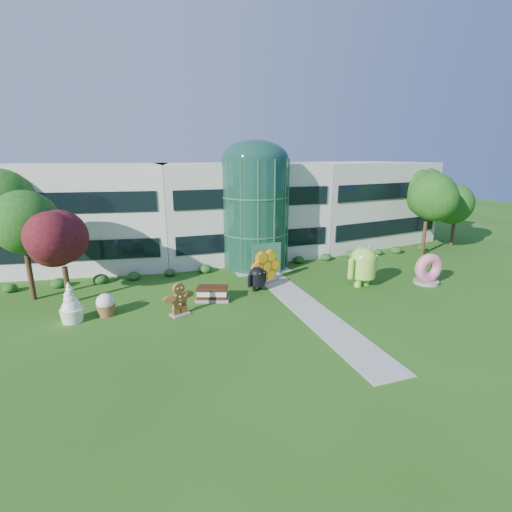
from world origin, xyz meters
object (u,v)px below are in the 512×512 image
object	(u,v)px
android_green	(363,263)
android_black	(257,277)
donut	(428,268)
gingerbread	(179,299)

from	to	relation	value
android_green	android_black	distance (m)	8.49
android_black	donut	size ratio (longest dim) A/B	0.85
android_green	gingerbread	distance (m)	14.63
android_black	donut	bearing A→B (deg)	-35.18
gingerbread	android_black	bearing A→B (deg)	0.61
android_green	donut	bearing A→B (deg)	-27.82
android_black	gingerbread	xyz separation A→B (m)	(-6.29, -2.63, 0.02)
android_green	android_black	world-z (taller)	android_green
android_green	donut	distance (m)	5.47
donut	gingerbread	distance (m)	19.86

